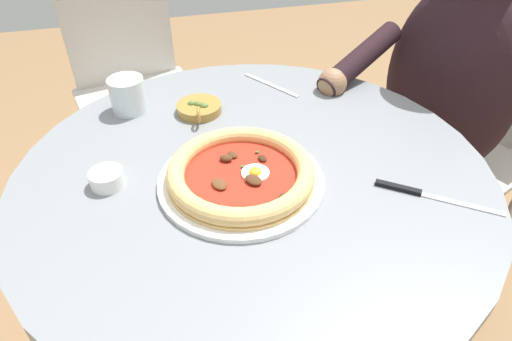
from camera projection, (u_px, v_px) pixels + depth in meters
dining_table at (253, 230)px, 0.94m from camera, size 0.89×0.89×0.75m
pizza_on_plate at (241, 174)px, 0.79m from camera, size 0.30×0.30×0.04m
water_glass at (128, 97)px, 0.98m from camera, size 0.08×0.08×0.08m
steak_knife at (419, 193)px, 0.77m from camera, size 0.18×0.14×0.01m
ramekin_capers at (107, 178)px, 0.78m from camera, size 0.06×0.06×0.03m
olive_pan at (199, 108)px, 0.98m from camera, size 0.10×0.12×0.04m
fork_utensil at (271, 85)px, 1.09m from camera, size 0.10×0.15×0.00m
diner_person at (429, 148)px, 1.28m from camera, size 0.57×0.42×1.17m
cafe_chair_diner at (459, 131)px, 1.34m from camera, size 0.57×0.57×0.85m
cafe_chair_spare_near at (133, 75)px, 1.64m from camera, size 0.52×0.52×0.86m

